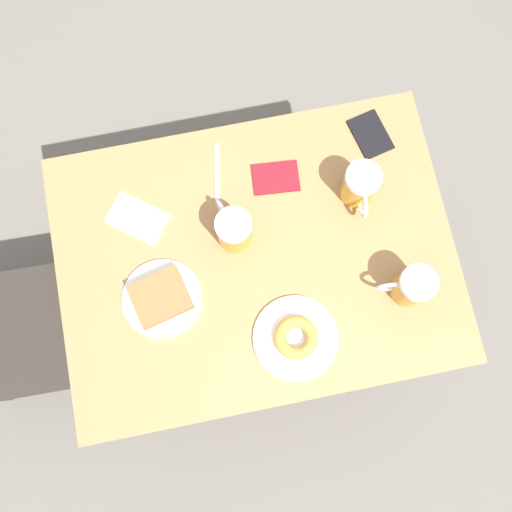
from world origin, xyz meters
TOP-DOWN VIEW (x-y plane):
  - ground_plane at (0.00, 0.00)m, footprint 8.00×8.00m
  - table at (0.00, 0.00)m, footprint 0.77×1.05m
  - plate_with_cake at (-0.06, 0.26)m, footprint 0.21×0.21m
  - plate_with_donut at (-0.23, -0.06)m, footprint 0.22×0.22m
  - beer_mug_left at (-0.16, -0.37)m, footprint 0.09×0.14m
  - beer_mug_center at (0.12, -0.30)m, footprint 0.14×0.09m
  - beer_mug_right at (0.07, 0.04)m, footprint 0.13×0.09m
  - napkin_folded at (0.17, 0.29)m, footprint 0.17×0.18m
  - fork at (0.26, 0.06)m, footprint 0.16×0.04m
  - passport_near_edge at (0.28, -0.38)m, footprint 0.14×0.11m
  - passport_far_edge at (0.21, -0.10)m, footprint 0.10×0.13m

SIDE VIEW (x-z plane):
  - ground_plane at x=0.00m, z-range 0.00..0.00m
  - table at x=0.00m, z-range 0.31..1.07m
  - fork at x=0.26m, z-range 0.76..0.76m
  - napkin_folded at x=0.17m, z-range 0.76..0.76m
  - passport_near_edge at x=0.28m, z-range 0.76..0.76m
  - passport_far_edge at x=0.21m, z-range 0.76..0.76m
  - plate_with_donut at x=-0.23m, z-range 0.75..0.79m
  - plate_with_cake at x=-0.06m, z-range 0.75..0.80m
  - beer_mug_left at x=-0.16m, z-range 0.76..0.89m
  - beer_mug_center at x=0.12m, z-range 0.76..0.89m
  - beer_mug_right at x=0.07m, z-range 0.76..0.89m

